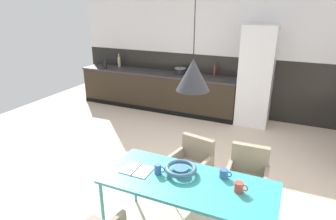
% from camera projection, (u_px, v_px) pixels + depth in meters
% --- Properties ---
extents(ground_plane, '(9.10, 9.10, 0.00)m').
position_uv_depth(ground_plane, '(157.00, 184.00, 4.16)').
color(ground_plane, beige).
extents(back_wall_splashback_dark, '(7.00, 0.12, 1.33)m').
position_uv_depth(back_wall_splashback_dark, '(219.00, 84.00, 6.69)').
color(back_wall_splashback_dark, black).
rests_on(back_wall_splashback_dark, ground).
extents(back_wall_panel_upper, '(7.00, 0.12, 1.33)m').
position_uv_depth(back_wall_panel_upper, '(222.00, 25.00, 6.23)').
color(back_wall_panel_upper, silver).
rests_on(back_wall_panel_upper, back_wall_splashback_dark).
extents(kitchen_counter, '(3.89, 0.63, 0.89)m').
position_uv_depth(kitchen_counter, '(157.00, 90.00, 7.01)').
color(kitchen_counter, '#2F261A').
rests_on(kitchen_counter, ground).
extents(refrigerator_column, '(0.66, 0.60, 2.05)m').
position_uv_depth(refrigerator_column, '(256.00, 76.00, 5.93)').
color(refrigerator_column, silver).
rests_on(refrigerator_column, ground).
extents(dining_table, '(1.76, 0.76, 0.74)m').
position_uv_depth(dining_table, '(188.00, 185.00, 2.96)').
color(dining_table, teal).
rests_on(dining_table, ground).
extents(armchair_near_window, '(0.56, 0.55, 0.79)m').
position_uv_depth(armchair_near_window, '(193.00, 159.00, 3.81)').
color(armchair_near_window, gray).
rests_on(armchair_near_window, ground).
extents(armchair_corner_seat, '(0.50, 0.48, 0.81)m').
position_uv_depth(armchair_corner_seat, '(248.00, 171.00, 3.55)').
color(armchair_corner_seat, gray).
rests_on(armchair_corner_seat, ground).
extents(fruit_bowl, '(0.34, 0.34, 0.09)m').
position_uv_depth(fruit_bowl, '(181.00, 169.00, 3.06)').
color(fruit_bowl, '#33607F').
rests_on(fruit_bowl, dining_table).
extents(open_book, '(0.32, 0.24, 0.02)m').
position_uv_depth(open_book, '(137.00, 170.00, 3.13)').
color(open_book, white).
rests_on(open_book, dining_table).
extents(mug_glass_clear, '(0.13, 0.09, 0.10)m').
position_uv_depth(mug_glass_clear, '(239.00, 187.00, 2.77)').
color(mug_glass_clear, '#B23D33').
rests_on(mug_glass_clear, dining_table).
extents(mug_dark_espresso, '(0.12, 0.07, 0.11)m').
position_uv_depth(mug_dark_espresso, '(158.00, 169.00, 3.06)').
color(mug_dark_espresso, '#335B93').
rests_on(mug_dark_espresso, dining_table).
extents(mug_short_terracotta, '(0.13, 0.09, 0.09)m').
position_uv_depth(mug_short_terracotta, '(224.00, 173.00, 3.00)').
color(mug_short_terracotta, '#335B93').
rests_on(mug_short_terracotta, dining_table).
extents(cooking_pot, '(0.26, 0.26, 0.17)m').
position_uv_depth(cooking_pot, '(180.00, 71.00, 6.66)').
color(cooking_pot, black).
rests_on(cooking_pot, kitchen_counter).
extents(bottle_spice_small, '(0.07, 0.07, 0.33)m').
position_uv_depth(bottle_spice_small, '(119.00, 62.00, 7.38)').
color(bottle_spice_small, tan).
rests_on(bottle_spice_small, kitchen_counter).
extents(bottle_wine_green, '(0.06, 0.06, 0.29)m').
position_uv_depth(bottle_wine_green, '(214.00, 71.00, 6.40)').
color(bottle_wine_green, maroon).
rests_on(bottle_wine_green, kitchen_counter).
extents(bottle_vinegar_dark, '(0.07, 0.07, 0.28)m').
position_uv_depth(bottle_vinegar_dark, '(105.00, 64.00, 7.16)').
color(bottle_vinegar_dark, black).
rests_on(bottle_vinegar_dark, kitchen_counter).
extents(pendant_lamp_over_table_near, '(0.31, 0.31, 0.92)m').
position_uv_depth(pendant_lamp_over_table_near, '(193.00, 75.00, 2.59)').
color(pendant_lamp_over_table_near, black).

